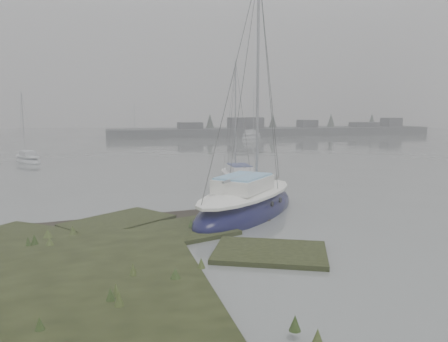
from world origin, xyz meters
TOP-DOWN VIEW (x-y plane):
  - ground at (0.00, 30.00)m, footprint 160.00×160.00m
  - far_shoreline at (26.84, 61.90)m, footprint 60.00×8.00m
  - sailboat_main at (1.49, 4.81)m, footprint 7.49×7.63m
  - sailboat_white at (3.48, 12.40)m, footprint 2.08×5.79m
  - sailboat_far_a at (-10.91, 28.34)m, footprint 3.43×4.89m
  - sailboat_far_b at (18.70, 53.90)m, footprint 5.80×6.37m
  - sailboat_far_c at (1.20, 61.40)m, footprint 4.36×3.86m

SIDE VIEW (x-z plane):
  - ground at x=0.00m, z-range 0.00..0.00m
  - sailboat_far_c at x=1.20m, z-range -2.91..3.30m
  - sailboat_far_a at x=-10.91m, z-range -3.10..3.51m
  - sailboat_white at x=3.48m, z-range -3.79..4.29m
  - sailboat_far_b at x=18.70m, z-range -4.31..4.88m
  - sailboat_main at x=1.49m, z-range -5.33..6.03m
  - far_shoreline at x=26.84m, z-range -1.22..2.93m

